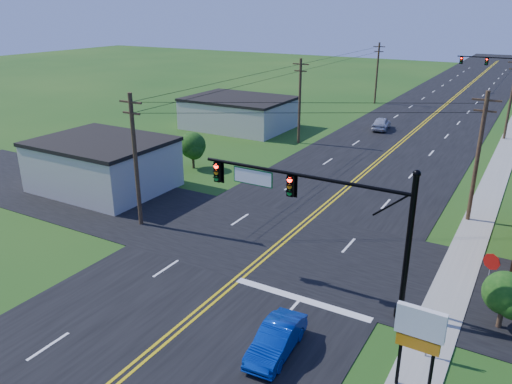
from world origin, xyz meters
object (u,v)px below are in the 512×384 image
Objects in this scene: route_sign at (429,330)px; stop_sign at (491,266)px; signal_mast_far at (492,67)px; blue_car at (276,340)px; signal_mast_main at (319,209)px.

stop_sign is at bearing 83.07° from route_sign.
blue_car is at bearing -89.68° from signal_mast_far.
route_sign is at bearing 23.21° from blue_car.
route_sign is 0.96× the size of stop_sign.
stop_sign is at bearing -83.54° from signal_mast_far.
signal_mast_far is at bearing 101.96° from route_sign.
signal_mast_main and signal_mast_far have the same top height.
stop_sign is (7.27, 9.29, 1.15)m from blue_car.
route_sign is at bearing -21.23° from signal_mast_main.
route_sign is at bearing -85.32° from signal_mast_far.
stop_sign reaches higher than blue_car.
signal_mast_far is 68.51m from stop_sign.
route_sign is at bearing -82.88° from stop_sign.
signal_mast_main is 6.73m from blue_car.
signal_mast_main is 9.24m from stop_sign.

